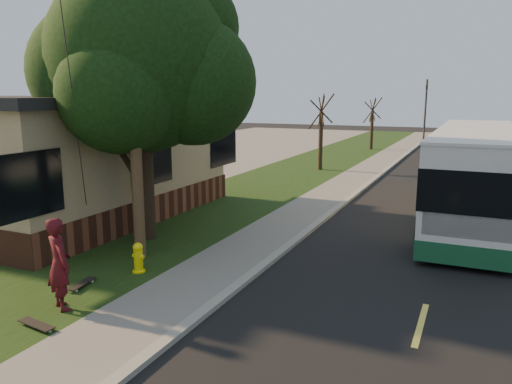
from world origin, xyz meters
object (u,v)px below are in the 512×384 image
bare_tree_near (321,133)px  skateboarder (59,264)px  traffic_signal (425,108)px  skateboard_main (82,284)px  leafy_tree (143,64)px  dumpster (75,190)px  fire_hydrant (138,258)px  distant_car (454,150)px  transit_bus (474,172)px  utility_pole (132,82)px  skateboard_spare (36,325)px  bare_tree_far (372,124)px

bare_tree_near → skateboarder: size_ratio=2.28×
traffic_signal → skateboard_main: bearing=-96.0°
leafy_tree → dumpster: bearing=155.2°
leafy_tree → traffic_signal: size_ratio=1.42×
fire_hydrant → skateboarder: skateboarder is taller
skateboard_main → distant_car: distant_car is taller
transit_bus → distant_car: 16.25m
leafy_tree → dumpster: leafy_tree is taller
utility_pole → skateboard_spare: utility_pole is taller
fire_hydrant → bare_tree_far: bearing=90.8°
fire_hydrant → skateboarder: size_ratio=0.39×
transit_bus → dumpster: (-14.17, -4.07, -1.05)m
distant_car → transit_bus: bearing=-79.5°
transit_bus → skateboarder: (-7.37, -11.54, -0.68)m
utility_pole → bare_tree_far: (0.31, 29.01, -2.63)m
bare_tree_near → dumpster: bearing=-115.0°
fire_hydrant → leafy_tree: size_ratio=0.09×
utility_pole → transit_bus: bearing=45.8°
bare_tree_near → distant_car: 10.10m
bare_tree_near → dumpster: 14.29m
fire_hydrant → leafy_tree: bearing=120.7°
utility_pole → leafy_tree: bearing=117.6°
dumpster → distant_car: (12.79, 20.23, 0.12)m
distant_car → leafy_tree: bearing=-102.6°
bare_tree_far → skateboard_spare: bearing=-89.1°
utility_pole → bare_tree_far: 29.13m
utility_pole → skateboarder: size_ratio=4.80×
bare_tree_near → skateboard_spare: bare_tree_near is taller
skateboard_main → traffic_signal: bearing=84.0°
leafy_tree → bare_tree_far: leafy_tree is taller
skateboarder → distant_car: skateboarder is taller
fire_hydrant → skateboard_spare: bearing=-88.2°
skateboarder → skateboard_main: skateboarder is taller
leafy_tree → skateboarder: 6.67m
traffic_signal → dumpster: bearing=-109.1°
traffic_signal → skateboard_spare: (-3.00, -37.21, -3.03)m
bare_tree_near → bare_tree_far: bare_tree_near is taller
traffic_signal → transit_bus: (4.17, -24.82, -1.46)m
traffic_signal → distant_car: traffic_signal is taller
transit_bus → skateboarder: 13.71m
fire_hydrant → skateboard_main: fire_hydrant is taller
bare_tree_far → skateboarder: (0.30, -32.36, -0.99)m
fire_hydrant → skateboard_spare: fire_hydrant is taller
skateboarder → fire_hydrant: bearing=-65.7°
traffic_signal → transit_bus: size_ratio=0.47×
skateboarder → distant_car: bearing=-75.4°
skateboard_main → distant_car: size_ratio=0.19×
bare_tree_near → fire_hydrant: bearing=-87.1°
bare_tree_far → skateboard_main: (-0.19, -31.30, -1.87)m
fire_hydrant → skateboard_spare: size_ratio=0.84×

